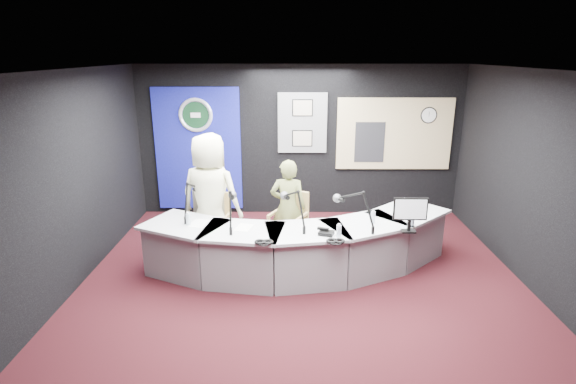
{
  "coord_description": "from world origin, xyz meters",
  "views": [
    {
      "loc": [
        -0.16,
        -5.28,
        3.0
      ],
      "look_at": [
        -0.2,
        0.8,
        1.1
      ],
      "focal_mm": 28.0,
      "sensor_mm": 36.0,
      "label": 1
    }
  ],
  "objects_px": {
    "armchair_right": "(288,221)",
    "armchair_left": "(212,226)",
    "person_man": "(210,196)",
    "broadcast_desk": "(298,246)",
    "person_woman": "(288,208)"
  },
  "relations": [
    {
      "from": "armchair_right",
      "to": "armchair_left",
      "type": "bearing_deg",
      "value": -148.45
    },
    {
      "from": "armchair_right",
      "to": "person_man",
      "type": "relative_size",
      "value": 0.55
    },
    {
      "from": "broadcast_desk",
      "to": "person_man",
      "type": "distance_m",
      "value": 1.51
    },
    {
      "from": "person_man",
      "to": "broadcast_desk",
      "type": "bearing_deg",
      "value": 173.1
    },
    {
      "from": "broadcast_desk",
      "to": "armchair_left",
      "type": "height_order",
      "value": "armchair_left"
    },
    {
      "from": "person_man",
      "to": "person_woman",
      "type": "height_order",
      "value": "person_man"
    },
    {
      "from": "person_man",
      "to": "person_woman",
      "type": "xyz_separation_m",
      "value": [
        1.16,
        0.09,
        -0.2
      ]
    },
    {
      "from": "broadcast_desk",
      "to": "armchair_right",
      "type": "xyz_separation_m",
      "value": [
        -0.15,
        0.59,
        0.14
      ]
    },
    {
      "from": "armchair_left",
      "to": "armchair_right",
      "type": "xyz_separation_m",
      "value": [
        1.16,
        0.09,
        0.04
      ]
    },
    {
      "from": "armchair_left",
      "to": "armchair_right",
      "type": "relative_size",
      "value": 0.91
    },
    {
      "from": "armchair_left",
      "to": "person_man",
      "type": "relative_size",
      "value": 0.5
    },
    {
      "from": "broadcast_desk",
      "to": "person_man",
      "type": "relative_size",
      "value": 2.37
    },
    {
      "from": "broadcast_desk",
      "to": "person_woman",
      "type": "height_order",
      "value": "person_woman"
    },
    {
      "from": "broadcast_desk",
      "to": "armchair_right",
      "type": "distance_m",
      "value": 0.63
    },
    {
      "from": "broadcast_desk",
      "to": "person_woman",
      "type": "bearing_deg",
      "value": 104.29
    }
  ]
}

